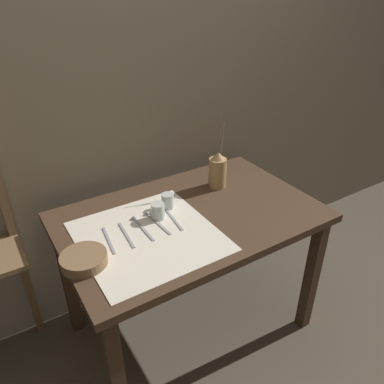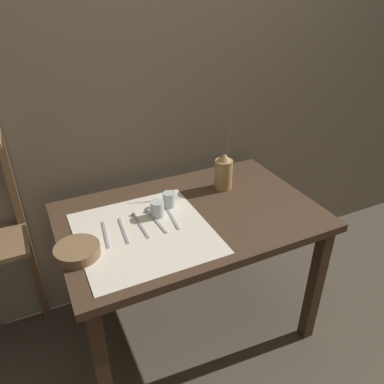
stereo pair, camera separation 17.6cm
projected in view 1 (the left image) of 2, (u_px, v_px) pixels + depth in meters
name	position (u px, v px, depth m)	size (l,w,h in m)	color
ground_plane	(191.00, 324.00, 2.21)	(12.00, 12.00, 0.00)	brown
stone_wall_back	(139.00, 103.00, 1.99)	(7.00, 0.06, 2.40)	#6B5E4C
wooden_table	(190.00, 231.00, 1.87)	(1.25, 0.80, 0.78)	#422D1E
linen_cloth	(148.00, 236.00, 1.66)	(0.59, 0.60, 0.00)	beige
pitcher_with_flowers	(218.00, 171.00, 2.02)	(0.10, 0.10, 0.41)	#A87F4C
wooden_bowl	(84.00, 260.00, 1.49)	(0.19, 0.19, 0.05)	brown
glass_tumbler_near	(158.00, 211.00, 1.76)	(0.06, 0.06, 0.08)	#B7C1BC
glass_tumbler_far	(168.00, 201.00, 1.85)	(0.06, 0.06, 0.08)	#B7C1BC
knife_center	(109.00, 240.00, 1.63)	(0.04, 0.21, 0.00)	#939399
fork_outer	(127.00, 235.00, 1.66)	(0.03, 0.21, 0.00)	#939399
spoon_outer	(138.00, 223.00, 1.74)	(0.02, 0.22, 0.02)	#939399
spoon_inner	(152.00, 218.00, 1.78)	(0.03, 0.22, 0.02)	#939399
fork_inner	(173.00, 219.00, 1.77)	(0.03, 0.21, 0.00)	#939399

